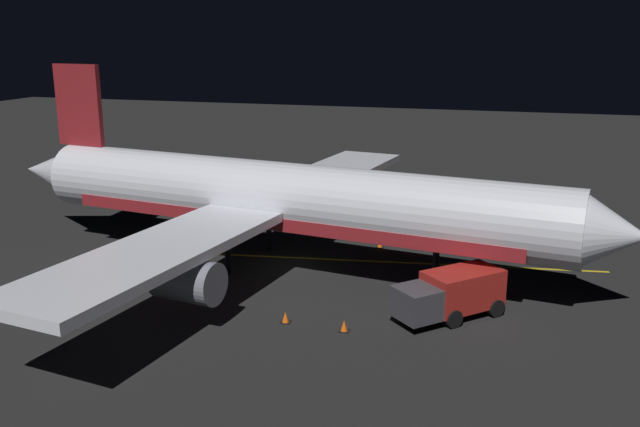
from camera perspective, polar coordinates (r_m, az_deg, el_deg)
ground_plane at (r=41.27m, az=-2.67°, el=-4.63°), size 180.00×180.00×0.20m
apron_guide_stripe at (r=42.42m, az=3.54°, el=-3.95°), size 4.50×28.88×0.01m
airliner at (r=40.35m, az=-3.52°, el=1.16°), size 37.23×40.08×11.67m
baggage_truck at (r=34.42m, az=10.97°, el=-6.65°), size 5.48×5.40×2.33m
catering_truck at (r=50.02m, az=7.63°, el=0.35°), size 6.53×4.22×2.40m
ground_crew_worker at (r=38.02m, az=12.52°, el=-5.14°), size 0.40×0.40×1.74m
traffic_cone_near_left at (r=32.70m, az=2.02°, el=-9.36°), size 0.50×0.50×0.55m
traffic_cone_near_right at (r=45.06m, az=5.01°, el=-2.52°), size 0.50×0.50×0.55m
traffic_cone_under_wing at (r=33.64m, az=-2.89°, el=-8.66°), size 0.50×0.50×0.55m
traffic_cone_far at (r=45.88m, az=5.08°, el=-2.20°), size 0.50×0.50×0.55m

